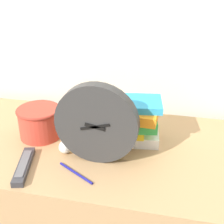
% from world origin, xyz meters
% --- Properties ---
extents(wall_back, '(6.00, 0.04, 2.40)m').
position_xyz_m(wall_back, '(0.00, 0.69, 1.20)').
color(wall_back, silver).
rests_on(wall_back, ground_plane).
extents(desk, '(1.31, 0.62, 0.76)m').
position_xyz_m(desk, '(0.00, 0.31, 0.38)').
color(desk, tan).
rests_on(desk, ground_plane).
extents(desk_clock, '(0.28, 0.05, 0.28)m').
position_xyz_m(desk_clock, '(0.05, 0.22, 0.90)').
color(desk_clock, '#333333').
rests_on(desk_clock, desk).
extents(book_stack, '(0.26, 0.19, 0.17)m').
position_xyz_m(book_stack, '(0.13, 0.36, 0.85)').
color(book_stack, white).
rests_on(book_stack, desk).
extents(basket, '(0.17, 0.17, 0.12)m').
position_xyz_m(basket, '(-0.21, 0.32, 0.83)').
color(basket, '#C63D2D').
rests_on(basket, desk).
extents(tv_remote, '(0.08, 0.20, 0.02)m').
position_xyz_m(tv_remote, '(-0.18, 0.11, 0.77)').
color(tv_remote, '#333338').
rests_on(tv_remote, desk).
extents(crumpled_paper_ball, '(0.05, 0.05, 0.05)m').
position_xyz_m(crumpled_paper_ball, '(-0.08, 0.23, 0.79)').
color(crumpled_paper_ball, white).
rests_on(crumpled_paper_ball, desk).
extents(pen, '(0.14, 0.09, 0.01)m').
position_xyz_m(pen, '(-0.00, 0.12, 0.77)').
color(pen, navy).
rests_on(pen, desk).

